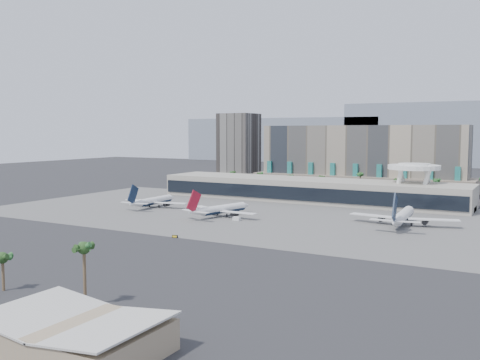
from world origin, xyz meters
The scene contains 17 objects.
ground centered at (0.00, 0.00, 0.00)m, with size 900.00×900.00×0.00m, color #232326.
apron_pad centered at (0.00, 55.00, 0.03)m, with size 260.00×130.00×0.06m, color #5B5B59.
mountain_ridge centered at (27.88, 470.00, 29.89)m, with size 680.00×60.00×70.00m.
hotel centered at (10.00, 174.41, 16.81)m, with size 140.00×30.00×42.00m.
office_tower centered at (-95.00, 200.00, 22.94)m, with size 30.00×30.00×52.00m.
terminal centered at (0.00, 109.84, 6.52)m, with size 170.00×32.50×14.50m.
saucer_structure centered at (55.00, 116.00, 18.45)m, with size 26.00×26.00×21.89m.
palm_row centered at (7.00, 145.00, 10.50)m, with size 157.80×2.80×13.10m.
hangar_right centered at (42.00, -100.00, 2.95)m, with size 30.55×20.60×6.89m.
airliner_left centered at (-58.17, 47.12, 3.30)m, with size 36.82×37.92×13.09m.
airliner_centre centered at (-13.19, 38.89, 3.38)m, with size 36.72×38.12×13.40m.
airliner_right centered at (63.16, 54.94, 3.92)m, with size 43.65×45.02×15.53m.
service_vehicle_a centered at (-28.78, 46.09, 1.02)m, with size 4.18×2.04×2.04m, color silver.
service_vehicle_b centered at (-1.53, 32.70, 0.83)m, with size 3.22×1.84×1.66m, color silver.
taxiway_sign centered at (-2.54, -10.38, 0.49)m, with size 2.15×0.94×0.98m.
near_palm_a centered at (-0.30, -82.50, 6.64)m, with size 6.00×6.00×9.43m.
near_palm_b centered at (25.37, -81.28, 11.47)m, with size 6.00×6.00×14.36m.
Camera 1 is at (110.63, -163.86, 38.10)m, focal length 40.00 mm.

